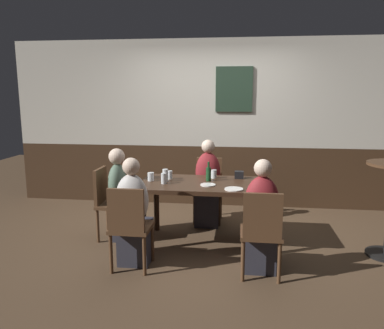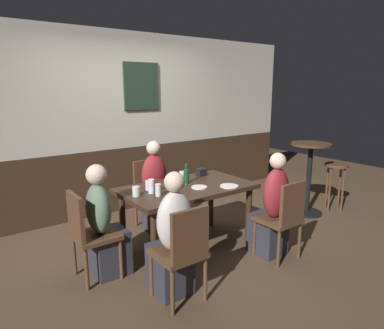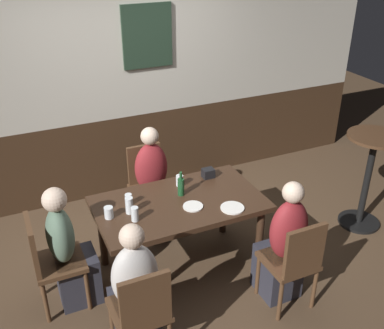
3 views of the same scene
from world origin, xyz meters
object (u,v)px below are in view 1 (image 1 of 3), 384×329
beer_glass_half (214,174)px  pint_glass_amber (151,177)px  person_left_near (134,220)px  dining_table (203,190)px  tumbler_water (164,179)px  chair_left_near (129,224)px  plate_white_small (208,185)px  chair_mid_far (209,186)px  highball_clear (165,176)px  person_mid_far (208,189)px  condiment_caddy (239,175)px  chair_head_west (109,199)px  person_head_west (122,201)px  tumbler_short (170,175)px  chair_right_near (262,229)px  beer_bottle_green (208,174)px  person_right_near (261,225)px  plate_white_large (234,189)px

beer_glass_half → pint_glass_amber: 0.78m
person_left_near → dining_table: bearing=46.3°
tumbler_water → pint_glass_amber: size_ratio=1.23×
chair_left_near → plate_white_small: bearing=44.6°
chair_mid_far → highball_clear: 0.99m
chair_left_near → person_mid_far: person_mid_far is taller
highball_clear → condiment_caddy: (0.87, 0.27, -0.02)m
tumbler_water → chair_head_west: bearing=170.8°
person_head_west → tumbler_short: size_ratio=10.92×
chair_head_west → condiment_caddy: (1.58, 0.29, 0.29)m
chair_mid_far → tumbler_water: bearing=-114.9°
tumbler_short → chair_mid_far: bearing=59.3°
person_mid_far → chair_right_near: bearing=-66.9°
dining_table → person_left_near: person_left_near is taller
chair_head_west → person_mid_far: 1.34m
chair_left_near → person_head_west: size_ratio=0.78×
chair_right_near → person_head_west: person_head_west is taller
dining_table → beer_glass_half: size_ratio=14.10×
tumbler_short → chair_right_near: bearing=-42.5°
person_head_west → tumbler_water: 0.64m
chair_head_west → person_left_near: (0.50, -0.68, -0.02)m
chair_head_west → tumbler_short: chair_head_west is taller
beer_bottle_green → chair_mid_far: bearing=94.6°
dining_table → person_right_near: person_right_near is taller
chair_right_near → highball_clear: size_ratio=5.96×
chair_mid_far → beer_bottle_green: 0.82m
dining_table → beer_glass_half: bearing=66.1°
chair_head_west → chair_right_near: bearing=-25.0°
dining_table → person_right_near: bearing=-46.3°
dining_table → highball_clear: bearing=178.5°
tumbler_water → condiment_caddy: tumbler_water is taller
person_mid_far → beer_bottle_green: 0.68m
beer_glass_half → plate_white_small: size_ratio=0.60×
dining_table → person_right_near: 0.96m
person_head_west → highball_clear: person_head_west is taller
chair_left_near → pint_glass_amber: (0.02, 0.86, 0.29)m
chair_mid_far → beer_glass_half: 0.66m
tumbler_water → beer_bottle_green: 0.55m
beer_bottle_green → plate_white_large: (0.31, -0.39, -0.08)m
beer_glass_half → plate_white_large: bearing=-64.7°
person_left_near → person_mid_far: size_ratio=0.98×
condiment_caddy → beer_bottle_green: bearing=-152.8°
highball_clear → person_left_near: bearing=-106.2°
chair_mid_far → person_head_west: size_ratio=0.78×
tumbler_short → plate_white_small: (0.49, -0.27, -0.04)m
person_mid_far → tumbler_short: (-0.42, -0.54, 0.30)m
chair_left_near → dining_table: bearing=52.3°
person_mid_far → tumbler_water: (-0.44, -0.80, 0.31)m
person_left_near → highball_clear: bearing=73.8°
chair_head_west → beer_bottle_green: beer_bottle_green is taller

